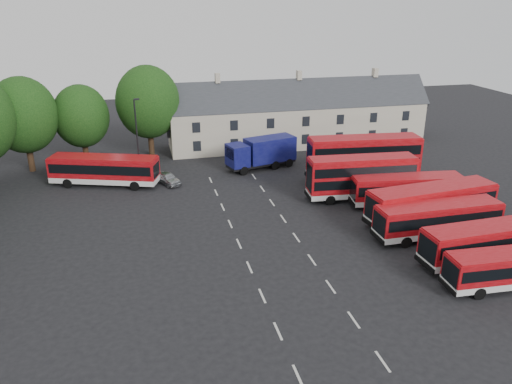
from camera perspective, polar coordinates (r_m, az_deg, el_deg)
ground at (r=39.99m, az=-1.38°, el=-7.21°), size 140.00×140.00×0.00m
lane_markings at (r=42.22m, az=1.38°, el=-5.56°), size 5.15×33.80×0.01m
treeline at (r=56.82m, az=-26.97°, el=6.39°), size 29.92×32.59×12.01m
terrace_houses at (r=69.48m, az=4.79°, el=8.58°), size 35.70×7.13×10.06m
bus_row_b at (r=42.12m, az=25.23°, el=-4.99°), size 11.15×3.01×3.13m
bus_row_c at (r=44.73m, az=20.10°, el=-2.74°), size 10.89×2.60×3.07m
bus_row_d at (r=47.43m, az=19.43°, el=-0.99°), size 12.42×4.05×3.45m
bus_row_e at (r=50.67m, az=16.86°, el=0.46°), size 11.06×3.85×3.06m
bus_dd_south at (r=51.02m, az=11.97°, el=1.89°), size 10.96×3.34×4.43m
bus_dd_north at (r=56.22m, az=12.21°, el=4.05°), size 12.47×3.96×5.03m
bus_north at (r=56.16m, az=-16.98°, el=2.61°), size 11.80×6.30×3.27m
box_truck at (r=59.33m, az=0.70°, el=4.63°), size 8.73×4.71×3.65m
silver_car at (r=55.48m, az=-10.11°, el=1.57°), size 3.23×4.15×1.32m
lamppost at (r=55.21m, az=-13.39°, el=5.91°), size 0.65×0.36×9.30m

